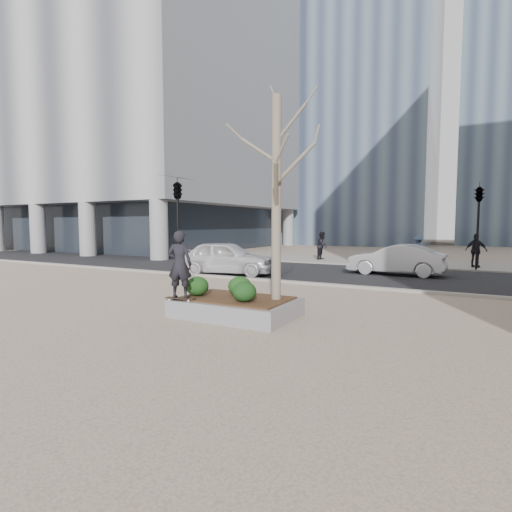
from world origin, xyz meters
The scene contains 19 objects.
ground centered at (0.00, 0.00, 0.00)m, with size 120.00×120.00×0.00m, color tan.
street centered at (0.00, 10.00, 0.01)m, with size 60.00×8.00×0.02m, color black.
far_sidewalk centered at (0.00, 17.00, 0.01)m, with size 60.00×6.00×0.02m, color gray.
planter centered at (1.00, 0.00, 0.23)m, with size 3.00×2.00×0.45m, color gray.
planter_mulch centered at (1.00, 0.00, 0.47)m, with size 2.70×1.70×0.04m, color #382314.
sycamore_tree centered at (2.00, 0.30, 3.79)m, with size 2.80×2.80×6.60m, color gray, non-canonical shape.
shrub_left centered at (-0.02, -0.28, 0.75)m, with size 0.60×0.60×0.51m, color #123A13.
shrub_middle centered at (1.01, 0.19, 0.75)m, with size 0.62×0.62×0.52m, color #1A3D13.
shrub_right centered at (1.49, -0.40, 0.74)m, with size 0.58×0.58×0.50m, color #113715.
skateboard centered at (-0.10, -0.88, 0.49)m, with size 0.78×0.20×0.07m, color black, non-canonical shape.
skateboarder centered at (-0.10, -0.88, 1.37)m, with size 0.62×0.40×1.69m, color black.
police_car centered at (-3.82, 7.00, 0.81)m, with size 1.86×4.63×1.58m, color white.
car_silver centered at (3.18, 10.67, 0.73)m, with size 1.50×4.32×1.42m, color #AAACB2.
pedestrian_a centered at (-2.51, 16.82, 0.95)m, with size 0.90×0.70×1.85m, color black.
pedestrian_b centered at (3.33, 17.67, 0.84)m, with size 1.05×0.60×1.63m, color #3D506F.
pedestrian_c centered at (6.48, 16.03, 0.95)m, with size 1.08×0.45×1.85m, color black.
traffic_light_near centered at (-5.50, 5.60, 2.25)m, with size 0.60×2.48×4.50m, color black, non-canonical shape.
traffic_light_far centered at (6.50, 14.60, 2.25)m, with size 0.60×2.48×4.50m, color black, non-canonical shape.
building_glass_a centered at (-6.00, 42.00, 22.50)m, with size 16.00×16.00×45.00m, color slate.
Camera 1 is at (6.30, -8.66, 2.36)m, focal length 28.00 mm.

